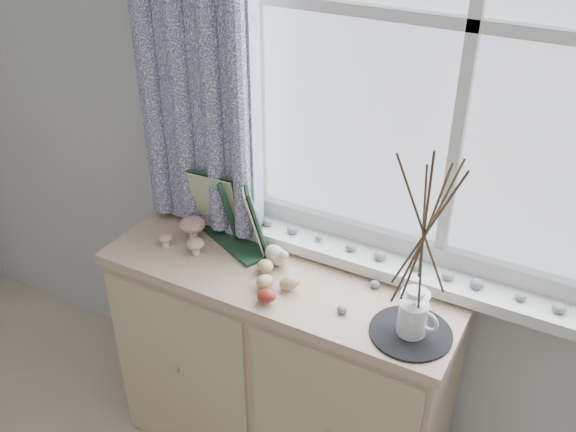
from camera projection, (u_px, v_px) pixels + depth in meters
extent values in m
cube|color=silver|center=(362.00, 125.00, 1.97)|extent=(4.00, 0.04, 2.60)
cube|color=silver|center=(476.00, 23.00, 1.66)|extent=(1.30, 0.01, 1.40)
cube|color=silver|center=(432.00, 276.00, 2.01)|extent=(1.45, 0.16, 0.04)
cube|color=tan|center=(282.00, 369.00, 2.32)|extent=(1.17, 0.43, 0.81)
cube|color=tan|center=(282.00, 275.00, 2.10)|extent=(1.20, 0.45, 0.03)
cube|color=#CBAE8C|center=(180.00, 380.00, 2.27)|extent=(0.55, 0.01, 0.75)
cylinder|color=white|center=(193.00, 232.00, 2.23)|extent=(0.03, 0.03, 0.06)
ellipsoid|color=#9A1C04|center=(193.00, 225.00, 2.21)|extent=(0.09, 0.09, 0.05)
cylinder|color=white|center=(196.00, 249.00, 2.16)|extent=(0.03, 0.03, 0.04)
ellipsoid|color=#9A1C04|center=(195.00, 244.00, 2.15)|extent=(0.06, 0.06, 0.03)
cylinder|color=white|center=(166.00, 242.00, 2.20)|extent=(0.02, 0.02, 0.03)
ellipsoid|color=#9A1C04|center=(165.00, 238.00, 2.19)|extent=(0.05, 0.05, 0.03)
ellipsoid|color=tan|center=(265.00, 281.00, 1.99)|extent=(0.05, 0.04, 0.07)
ellipsoid|color=tan|center=(265.00, 266.00, 2.06)|extent=(0.05, 0.04, 0.07)
ellipsoid|color=maroon|center=(267.00, 296.00, 1.93)|extent=(0.05, 0.04, 0.07)
ellipsoid|color=tan|center=(290.00, 283.00, 1.99)|extent=(0.05, 0.04, 0.07)
cylinder|color=black|center=(411.00, 333.00, 1.83)|extent=(0.24, 0.24, 0.01)
cylinder|color=white|center=(413.00, 318.00, 1.80)|extent=(0.10, 0.10, 0.10)
cone|color=white|center=(415.00, 299.00, 1.76)|extent=(0.08, 0.08, 0.04)
cylinder|color=white|center=(416.00, 294.00, 1.75)|extent=(0.05, 0.05, 0.02)
torus|color=white|center=(429.00, 322.00, 1.78)|extent=(0.06, 0.03, 0.06)
ellipsoid|color=gray|center=(342.00, 310.00, 1.90)|extent=(0.03, 0.03, 0.02)
ellipsoid|color=gray|center=(375.00, 284.00, 2.01)|extent=(0.03, 0.03, 0.02)
ellipsoid|color=gray|center=(415.00, 330.00, 1.83)|extent=(0.03, 0.03, 0.02)
ellipsoid|color=gray|center=(345.00, 267.00, 2.08)|extent=(0.03, 0.03, 0.02)
ellipsoid|color=gray|center=(409.00, 300.00, 1.94)|extent=(0.03, 0.03, 0.02)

